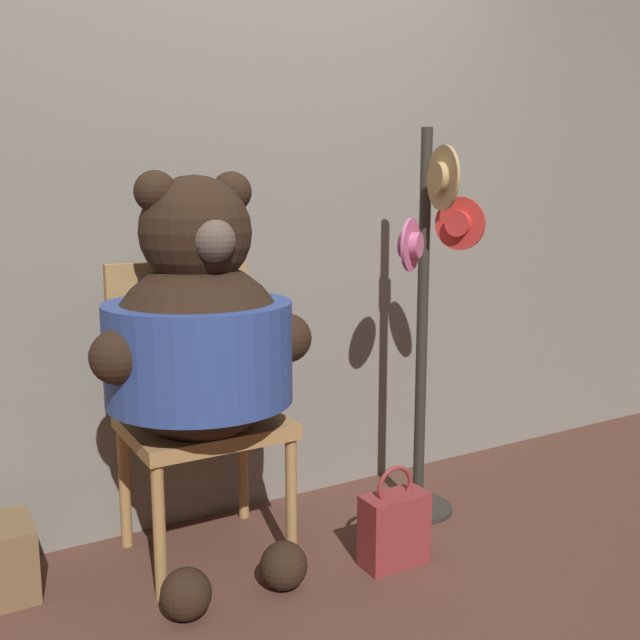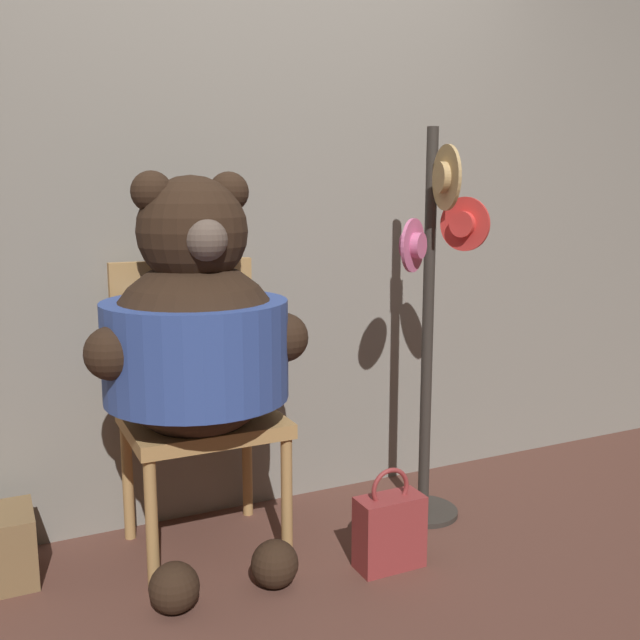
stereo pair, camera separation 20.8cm
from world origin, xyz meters
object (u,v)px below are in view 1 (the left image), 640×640
chair (195,396)px  hat_display_rack (428,317)px  handbag_on_ground (394,527)px  teddy_bear (200,340)px

chair → hat_display_rack: hat_display_rack is taller
handbag_on_ground → chair: bearing=138.0°
chair → teddy_bear: teddy_bear is taller
handbag_on_ground → teddy_bear: bearing=150.8°
teddy_bear → handbag_on_ground: (0.57, -0.32, -0.67)m
chair → handbag_on_ground: 0.84m
hat_display_rack → handbag_on_ground: hat_display_rack is taller
teddy_bear → hat_display_rack: bearing=-4.5°
chair → teddy_bear: (-0.04, -0.16, 0.24)m
teddy_bear → hat_display_rack: size_ratio=0.89×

